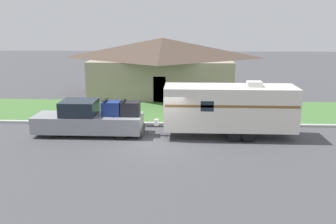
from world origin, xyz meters
TOP-DOWN VIEW (x-y plane):
  - ground_plane at (0.00, 0.00)m, footprint 120.00×120.00m
  - curb_strip at (0.00, 3.75)m, footprint 80.00×0.30m
  - lawn_strip at (0.00, 7.40)m, footprint 80.00×7.00m
  - house_across_street at (-0.83, 14.24)m, footprint 12.90×8.56m
  - pickup_truck at (-4.23, 1.48)m, footprint 6.31×1.99m
  - travel_trailer at (3.76, 1.48)m, footprint 8.37×2.24m
  - mailbox at (6.89, 4.74)m, footprint 0.48×0.20m

SIDE VIEW (x-z plane):
  - ground_plane at x=0.00m, z-range 0.00..0.00m
  - lawn_strip at x=0.00m, z-range 0.00..0.03m
  - curb_strip at x=0.00m, z-range 0.00..0.14m
  - pickup_truck at x=-4.23m, z-range -0.12..1.97m
  - mailbox at x=6.89m, z-range 0.37..1.78m
  - travel_trailer at x=3.76m, z-range 0.10..3.30m
  - house_across_street at x=-0.83m, z-range 0.09..5.03m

